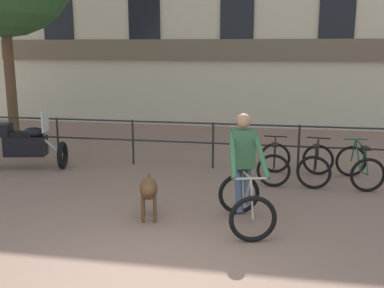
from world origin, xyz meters
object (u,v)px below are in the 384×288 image
(parked_bicycle_near_lamp, at_px, (274,163))
(parked_bicycle_mid_left, at_px, (316,164))
(dog, at_px, (149,190))
(cyclist_with_bike, at_px, (244,176))
(parked_motorcycle, at_px, (25,144))
(parked_bicycle_mid_right, at_px, (359,166))

(parked_bicycle_near_lamp, relative_size, parked_bicycle_mid_left, 0.94)
(dog, relative_size, parked_bicycle_mid_left, 0.78)
(cyclist_with_bike, height_order, parked_bicycle_mid_left, cyclist_with_bike)
(parked_motorcycle, bearing_deg, parked_bicycle_mid_left, -100.28)
(cyclist_with_bike, xyz_separation_m, parked_bicycle_mid_right, (2.11, 2.50, -0.41))
(parked_bicycle_near_lamp, distance_m, parked_bicycle_mid_left, 0.83)
(parked_bicycle_mid_left, distance_m, parked_bicycle_mid_right, 0.83)
(dog, distance_m, parked_bicycle_mid_right, 4.45)
(cyclist_with_bike, bearing_deg, parked_bicycle_mid_right, 35.04)
(cyclist_with_bike, height_order, parked_motorcycle, cyclist_with_bike)
(cyclist_with_bike, xyz_separation_m, parked_motorcycle, (-5.04, 2.33, -0.20))
(parked_bicycle_mid_left, bearing_deg, cyclist_with_bike, 72.08)
(cyclist_with_bike, distance_m, parked_bicycle_mid_left, 2.84)
(dog, bearing_deg, cyclist_with_bike, -10.60)
(parked_bicycle_mid_right, bearing_deg, dog, 28.52)
(parked_motorcycle, bearing_deg, cyclist_with_bike, -126.65)
(parked_bicycle_near_lamp, xyz_separation_m, parked_bicycle_mid_left, (0.83, 0.00, 0.00))
(parked_motorcycle, relative_size, parked_bicycle_mid_left, 1.52)
(dog, height_order, parked_bicycle_mid_left, parked_bicycle_mid_left)
(parked_motorcycle, distance_m, parked_bicycle_mid_right, 7.16)
(parked_motorcycle, relative_size, parked_bicycle_mid_right, 1.53)
(parked_motorcycle, height_order, parked_bicycle_near_lamp, parked_motorcycle)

